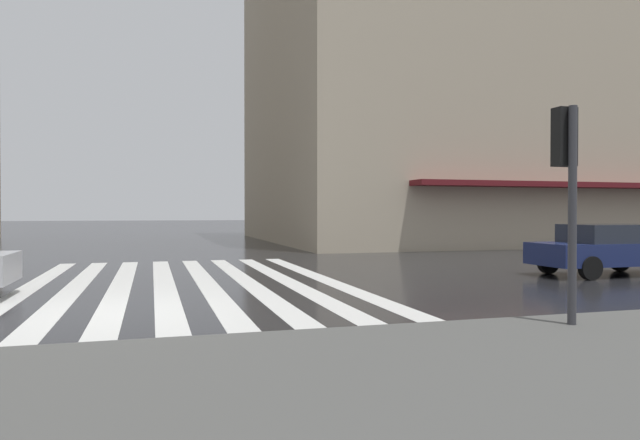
{
  "coord_description": "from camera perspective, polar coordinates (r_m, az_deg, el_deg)",
  "views": [
    {
      "loc": [
        -10.68,
        -0.6,
        1.76
      ],
      "look_at": [
        2.76,
        -4.51,
        1.56
      ],
      "focal_mm": 32.64,
      "sensor_mm": 36.0,
      "label": 1
    }
  ],
  "objects": [
    {
      "name": "haussmann_block_corner",
      "position": [
        39.99,
        15.71,
        14.67
      ],
      "size": [
        20.79,
        27.75,
        23.19
      ],
      "color": "tan",
      "rests_on": "ground_plane"
    },
    {
      "name": "traffic_signal_post",
      "position": [
        9.13,
        23.02,
        4.79
      ],
      "size": [
        0.44,
        0.3,
        3.12
      ],
      "color": "#333338",
      "rests_on": "sidewalk_pavement"
    },
    {
      "name": "car_navy",
      "position": [
        17.94,
        26.37,
        -2.47
      ],
      "size": [
        1.85,
        4.1,
        1.41
      ],
      "color": "navy",
      "rests_on": "ground_plane"
    },
    {
      "name": "ground_plane",
      "position": [
        10.84,
        -19.4,
        -8.57
      ],
      "size": [
        220.0,
        220.0,
        0.0
      ],
      "primitive_type": "plane",
      "color": "black"
    },
    {
      "name": "zebra_crossing",
      "position": [
        14.81,
        -13.08,
        -6.01
      ],
      "size": [
        13.0,
        7.5,
        0.01
      ],
      "color": "silver",
      "rests_on": "ground_plane"
    }
  ]
}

